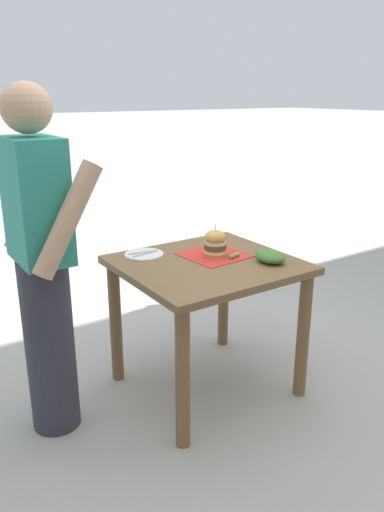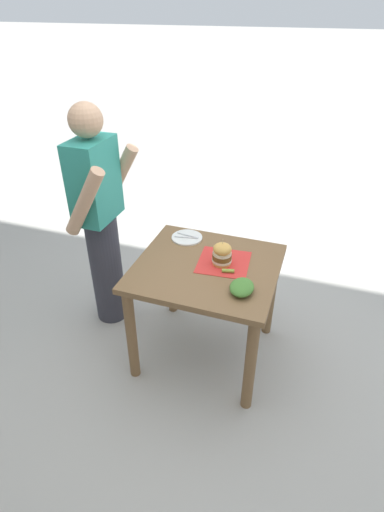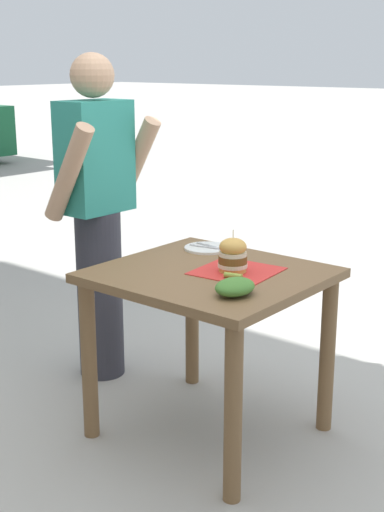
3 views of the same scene
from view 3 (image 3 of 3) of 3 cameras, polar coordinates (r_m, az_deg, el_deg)
The scene contains 8 objects.
ground_plane at distance 3.38m, azimuth 1.35°, elevation -13.83°, with size 80.00×80.00×0.00m, color #ADAAA3.
patio_table at distance 3.12m, azimuth 1.43°, elevation -3.72°, with size 0.84×0.91×0.77m.
serving_paper at distance 3.08m, azimuth 3.61°, elevation -1.21°, with size 0.33×0.33×0.00m, color red.
sandwich at distance 3.05m, azimuth 3.28°, elevation 0.08°, with size 0.13×0.13×0.18m.
pickle_spear at distance 2.96m, azimuth 3.31°, elevation -1.59°, with size 0.02×0.02×0.08m, color #8EA83D.
side_plate_with_forks at distance 3.43m, azimuth 1.22°, elevation 0.64°, with size 0.22×0.22×0.02m.
side_salad at distance 2.76m, azimuth 3.45°, elevation -2.48°, with size 0.18×0.14×0.07m, color #477F33.
diner_across_table at distance 3.71m, azimuth -7.55°, elevation 3.34°, with size 0.55×0.35×1.69m.
Camera 3 is at (-2.34, -1.80, 1.65)m, focal length 50.00 mm.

